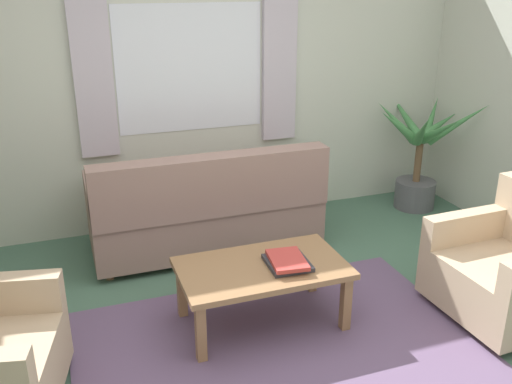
{
  "coord_description": "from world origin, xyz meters",
  "views": [
    {
      "loc": [
        -1.14,
        -2.7,
        2.21
      ],
      "look_at": [
        0.08,
        0.7,
        0.82
      ],
      "focal_mm": 39.53,
      "sensor_mm": 36.0,
      "label": 1
    }
  ],
  "objects_px": {
    "book_stack_on_table": "(287,262)",
    "potted_plant": "(419,159)",
    "couch": "(206,210)",
    "coffee_table": "(262,273)"
  },
  "relations": [
    {
      "from": "book_stack_on_table",
      "to": "couch",
      "type": "bearing_deg",
      "value": 99.94
    },
    {
      "from": "book_stack_on_table",
      "to": "potted_plant",
      "type": "relative_size",
      "value": 0.28
    },
    {
      "from": "potted_plant",
      "to": "book_stack_on_table",
      "type": "bearing_deg",
      "value": -144.11
    },
    {
      "from": "couch",
      "to": "book_stack_on_table",
      "type": "distance_m",
      "value": 1.27
    },
    {
      "from": "book_stack_on_table",
      "to": "coffee_table",
      "type": "bearing_deg",
      "value": 160.52
    },
    {
      "from": "coffee_table",
      "to": "potted_plant",
      "type": "relative_size",
      "value": 0.91
    },
    {
      "from": "coffee_table",
      "to": "potted_plant",
      "type": "bearing_deg",
      "value": 32.9
    },
    {
      "from": "couch",
      "to": "potted_plant",
      "type": "height_order",
      "value": "potted_plant"
    },
    {
      "from": "coffee_table",
      "to": "book_stack_on_table",
      "type": "relative_size",
      "value": 3.3
    },
    {
      "from": "coffee_table",
      "to": "couch",
      "type": "bearing_deg",
      "value": 93.01
    }
  ]
}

